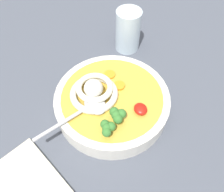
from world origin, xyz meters
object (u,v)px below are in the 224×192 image
(noodle_pile, at_px, (94,91))
(folded_napkin, at_px, (29,188))
(soup_spoon, at_px, (90,107))
(soup_bowl, at_px, (112,102))
(drinking_glass, at_px, (128,31))

(noodle_pile, bearing_deg, folded_napkin, 125.24)
(soup_spoon, bearing_deg, noodle_pile, -138.11)
(soup_bowl, bearing_deg, noodle_pile, 62.88)
(soup_bowl, distance_m, drinking_glass, 0.23)
(soup_bowl, xyz_separation_m, soup_spoon, (-0.02, 0.06, 0.03))
(soup_bowl, xyz_separation_m, drinking_glass, (0.19, -0.13, 0.04))
(drinking_glass, bearing_deg, noodle_pile, 136.38)
(soup_bowl, distance_m, soup_spoon, 0.07)
(soup_bowl, relative_size, drinking_glass, 2.20)
(noodle_pile, relative_size, drinking_glass, 0.99)
(drinking_glass, bearing_deg, soup_spoon, 137.95)
(soup_bowl, bearing_deg, soup_spoon, 105.09)
(soup_spoon, height_order, drinking_glass, drinking_glass)
(noodle_pile, distance_m, folded_napkin, 0.24)
(noodle_pile, bearing_deg, soup_spoon, 146.98)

